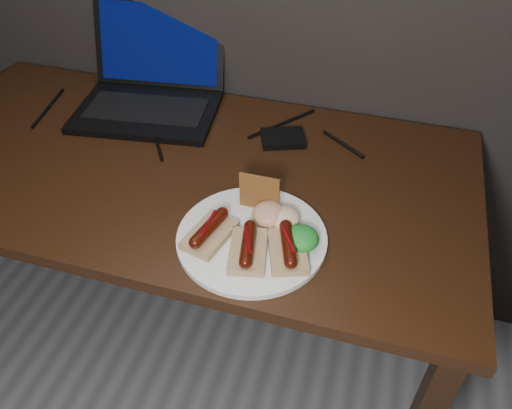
% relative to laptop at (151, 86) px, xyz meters
% --- Properties ---
extents(desk, '(1.40, 0.70, 0.75)m').
position_rel_laptop_xyz_m(desk, '(0.18, -0.24, -0.14)').
color(desk, black).
rests_on(desk, ground).
extents(laptop, '(0.41, 0.39, 0.25)m').
position_rel_laptop_xyz_m(laptop, '(0.00, 0.00, 0.00)').
color(laptop, black).
rests_on(laptop, desk).
extents(hard_drive, '(0.13, 0.11, 0.02)m').
position_rel_laptop_xyz_m(hard_drive, '(0.39, -0.08, -0.05)').
color(hard_drive, black).
rests_on(hard_drive, desk).
extents(desk_cables, '(0.89, 0.33, 0.01)m').
position_rel_laptop_xyz_m(desk_cables, '(0.16, -0.08, -0.05)').
color(desk_cables, black).
rests_on(desk_cables, desk).
extents(plate, '(0.39, 0.39, 0.01)m').
position_rel_laptop_xyz_m(plate, '(0.42, -0.43, -0.05)').
color(plate, silver).
rests_on(plate, desk).
extents(bread_sausage_left, '(0.10, 0.13, 0.04)m').
position_rel_laptop_xyz_m(bread_sausage_left, '(0.34, -0.46, -0.02)').
color(bread_sausage_left, tan).
rests_on(bread_sausage_left, plate).
extents(bread_sausage_center, '(0.09, 0.13, 0.04)m').
position_rel_laptop_xyz_m(bread_sausage_center, '(0.43, -0.48, -0.02)').
color(bread_sausage_center, tan).
rests_on(bread_sausage_center, plate).
extents(bread_sausage_right, '(0.10, 0.13, 0.04)m').
position_rel_laptop_xyz_m(bread_sausage_right, '(0.50, -0.46, -0.02)').
color(bread_sausage_right, tan).
rests_on(bread_sausage_right, plate).
extents(crispbread, '(0.09, 0.01, 0.08)m').
position_rel_laptop_xyz_m(crispbread, '(0.41, -0.35, 0.00)').
color(crispbread, '#9A632A').
rests_on(crispbread, plate).
extents(salad_greens, '(0.07, 0.07, 0.04)m').
position_rel_laptop_xyz_m(salad_greens, '(0.52, -0.43, -0.02)').
color(salad_greens, '#13631B').
rests_on(salad_greens, plate).
extents(salsa_mound, '(0.07, 0.07, 0.04)m').
position_rel_laptop_xyz_m(salsa_mound, '(0.44, -0.38, -0.02)').
color(salsa_mound, maroon).
rests_on(salsa_mound, plate).
extents(coleslaw_mound, '(0.06, 0.06, 0.04)m').
position_rel_laptop_xyz_m(coleslaw_mound, '(0.47, -0.38, -0.02)').
color(coleslaw_mound, '#EFE4CE').
rests_on(coleslaw_mound, plate).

